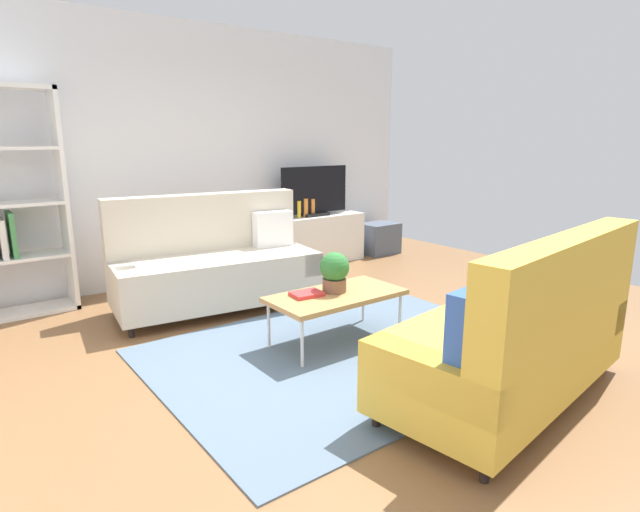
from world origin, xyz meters
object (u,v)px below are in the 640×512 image
(tv_console, at_px, (314,239))
(couch_green, at_px, (517,336))
(couch_beige, at_px, (215,264))
(storage_trunk, at_px, (379,238))
(tv, at_px, (315,192))
(vase_0, at_px, (274,211))
(bottle_0, at_px, (299,209))
(potted_plant, at_px, (335,271))
(coffee_table, at_px, (336,297))
(bottle_1, at_px, (306,208))
(bottle_2, at_px, (313,208))
(vase_1, at_px, (286,212))
(table_book_0, at_px, (307,294))

(tv_console, bearing_deg, couch_green, -107.57)
(couch_beige, distance_m, tv_console, 2.07)
(storage_trunk, bearing_deg, tv, 175.84)
(tv_console, distance_m, vase_0, 0.72)
(couch_green, distance_m, bottle_0, 3.82)
(potted_plant, xyz_separation_m, bottle_0, (1.20, 2.23, 0.16))
(couch_green, height_order, coffee_table, couch_green)
(bottle_0, bearing_deg, bottle_1, 0.00)
(bottle_2, bearing_deg, couch_green, -107.13)
(storage_trunk, bearing_deg, vase_1, 174.32)
(vase_0, height_order, bottle_0, bottle_0)
(vase_1, bearing_deg, potted_plant, -114.43)
(storage_trunk, height_order, potted_plant, potted_plant)
(tv_console, bearing_deg, coffee_table, -122.58)
(bottle_1, bearing_deg, bottle_0, 180.00)
(vase_1, distance_m, bottle_2, 0.38)
(bottle_2, bearing_deg, bottle_1, 180.00)
(potted_plant, xyz_separation_m, bottle_2, (1.42, 2.23, 0.16))
(storage_trunk, bearing_deg, potted_plant, -139.76)
(couch_beige, relative_size, bottle_0, 9.22)
(coffee_table, distance_m, table_book_0, 0.25)
(tv, relative_size, bottle_0, 4.63)
(tv, distance_m, bottle_2, 0.20)
(vase_1, xyz_separation_m, bottle_0, (0.14, -0.09, 0.03))
(couch_green, height_order, bottle_2, couch_green)
(couch_green, distance_m, bottle_2, 3.88)
(tv, distance_m, storage_trunk, 1.32)
(couch_beige, bearing_deg, bottle_0, -144.41)
(tv, height_order, storage_trunk, tv)
(bottle_1, bearing_deg, storage_trunk, -2.73)
(coffee_table, bearing_deg, bottle_0, 61.88)
(couch_green, height_order, storage_trunk, couch_green)
(vase_0, relative_size, vase_1, 1.30)
(couch_green, distance_m, bottle_1, 3.85)
(potted_plant, relative_size, vase_1, 2.16)
(storage_trunk, bearing_deg, table_book_0, -142.88)
(tv, distance_m, bottle_1, 0.25)
(potted_plant, bearing_deg, vase_1, 65.57)
(vase_1, xyz_separation_m, bottle_2, (0.36, -0.09, 0.04))
(coffee_table, relative_size, storage_trunk, 2.12)
(tv_console, distance_m, bottle_1, 0.47)
(tv_console, xyz_separation_m, bottle_0, (-0.26, -0.04, 0.43))
(bottle_2, bearing_deg, vase_0, 170.47)
(tv, bearing_deg, coffee_table, -122.80)
(potted_plant, bearing_deg, couch_beige, 106.19)
(tv, xyz_separation_m, bottle_0, (-0.26, -0.02, -0.20))
(potted_plant, bearing_deg, couch_green, -79.35)
(couch_green, xyz_separation_m, potted_plant, (-0.28, 1.47, 0.15))
(coffee_table, height_order, bottle_2, bottle_2)
(couch_beige, height_order, tv, tv)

